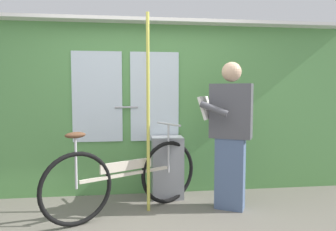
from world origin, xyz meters
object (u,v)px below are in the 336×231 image
at_px(bicycle_near_door, 126,178).
at_px(passenger_reading_newspaper, 230,132).
at_px(handrail_pole, 148,114).
at_px(trash_bin_by_wall, 167,167).

height_order(bicycle_near_door, passenger_reading_newspaper, passenger_reading_newspaper).
relative_size(passenger_reading_newspaper, handrail_pole, 0.76).
bearing_deg(handrail_pole, bicycle_near_door, -167.83).
relative_size(bicycle_near_door, passenger_reading_newspaper, 1.00).
distance_m(passenger_reading_newspaper, handrail_pole, 0.91).
bearing_deg(passenger_reading_newspaper, bicycle_near_door, 29.50).
relative_size(passenger_reading_newspaper, trash_bin_by_wall, 2.16).
xyz_separation_m(bicycle_near_door, handrail_pole, (0.24, 0.05, 0.67)).
xyz_separation_m(bicycle_near_door, trash_bin_by_wall, (0.49, 0.45, -0.01)).
bearing_deg(handrail_pole, passenger_reading_newspaper, -2.49).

